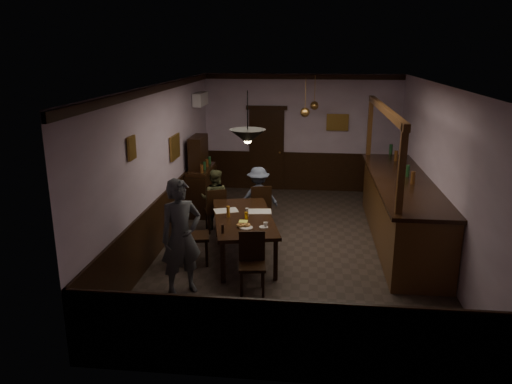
# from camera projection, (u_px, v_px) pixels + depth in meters

# --- Properties ---
(room) EXTENTS (5.01, 8.01, 3.01)m
(room) POSITION_uv_depth(u_px,v_px,m) (297.00, 169.00, 9.01)
(room) COLOR #2D2621
(room) RESTS_ON ground
(dining_table) EXTENTS (1.47, 2.37, 0.75)m
(dining_table) POSITION_uv_depth(u_px,v_px,m) (244.00, 220.00, 8.80)
(dining_table) COLOR black
(dining_table) RESTS_ON ground
(chair_far_left) EXTENTS (0.51, 0.51, 0.92)m
(chair_far_left) POSITION_uv_depth(u_px,v_px,m) (216.00, 209.00, 10.02)
(chair_far_left) COLOR black
(chair_far_left) RESTS_ON ground
(chair_far_right) EXTENTS (0.52, 0.52, 0.97)m
(chair_far_right) POSITION_uv_depth(u_px,v_px,m) (260.00, 206.00, 10.11)
(chair_far_right) COLOR black
(chair_far_right) RESTS_ON ground
(chair_near) EXTENTS (0.45, 0.45, 0.93)m
(chair_near) POSITION_uv_depth(u_px,v_px,m) (252.00, 260.00, 7.59)
(chair_near) COLOR black
(chair_near) RESTS_ON ground
(chair_side) EXTENTS (0.55, 0.55, 1.05)m
(chair_side) POSITION_uv_depth(u_px,v_px,m) (190.00, 232.00, 8.54)
(chair_side) COLOR black
(chair_side) RESTS_ON ground
(person_standing) EXTENTS (0.78, 0.74, 1.79)m
(person_standing) POSITION_uv_depth(u_px,v_px,m) (181.00, 237.00, 7.43)
(person_standing) COLOR #4C5057
(person_standing) RESTS_ON ground
(person_seated_left) EXTENTS (0.63, 0.50, 1.25)m
(person_seated_left) POSITION_uv_depth(u_px,v_px,m) (215.00, 199.00, 10.25)
(person_seated_left) COLOR #4F5332
(person_seated_left) RESTS_ON ground
(person_seated_right) EXTENTS (0.92, 0.67, 1.27)m
(person_seated_right) POSITION_uv_depth(u_px,v_px,m) (258.00, 197.00, 10.35)
(person_seated_right) COLOR slate
(person_seated_right) RESTS_ON ground
(newspaper_left) EXTENTS (0.50, 0.43, 0.01)m
(newspaper_left) POSITION_uv_depth(u_px,v_px,m) (226.00, 211.00, 9.10)
(newspaper_left) COLOR silver
(newspaper_left) RESTS_ON dining_table
(newspaper_right) EXTENTS (0.45, 0.35, 0.01)m
(newspaper_right) POSITION_uv_depth(u_px,v_px,m) (260.00, 211.00, 9.05)
(newspaper_right) COLOR silver
(newspaper_right) RESTS_ON dining_table
(napkin) EXTENTS (0.18, 0.18, 0.00)m
(napkin) POSITION_uv_depth(u_px,v_px,m) (243.00, 221.00, 8.54)
(napkin) COLOR #F5FF5D
(napkin) RESTS_ON dining_table
(saucer) EXTENTS (0.15, 0.15, 0.01)m
(saucer) POSITION_uv_depth(u_px,v_px,m) (264.00, 227.00, 8.25)
(saucer) COLOR white
(saucer) RESTS_ON dining_table
(coffee_cup) EXTENTS (0.10, 0.10, 0.07)m
(coffee_cup) POSITION_uv_depth(u_px,v_px,m) (266.00, 224.00, 8.25)
(coffee_cup) COLOR white
(coffee_cup) RESTS_ON saucer
(pastry_plate) EXTENTS (0.22, 0.22, 0.01)m
(pastry_plate) POSITION_uv_depth(u_px,v_px,m) (246.00, 228.00, 8.22)
(pastry_plate) COLOR white
(pastry_plate) RESTS_ON dining_table
(pastry_ring_a) EXTENTS (0.13, 0.13, 0.04)m
(pastry_ring_a) POSITION_uv_depth(u_px,v_px,m) (240.00, 225.00, 8.25)
(pastry_ring_a) COLOR #C68C47
(pastry_ring_a) RESTS_ON pastry_plate
(pastry_ring_b) EXTENTS (0.13, 0.13, 0.04)m
(pastry_ring_b) POSITION_uv_depth(u_px,v_px,m) (247.00, 225.00, 8.27)
(pastry_ring_b) COLOR #C68C47
(pastry_ring_b) RESTS_ON pastry_plate
(soda_can) EXTENTS (0.07, 0.07, 0.12)m
(soda_can) POSITION_uv_depth(u_px,v_px,m) (246.00, 215.00, 8.66)
(soda_can) COLOR orange
(soda_can) RESTS_ON dining_table
(beer_glass) EXTENTS (0.06, 0.06, 0.20)m
(beer_glass) POSITION_uv_depth(u_px,v_px,m) (228.00, 212.00, 8.73)
(beer_glass) COLOR #BF721E
(beer_glass) RESTS_ON dining_table
(water_glass) EXTENTS (0.06, 0.06, 0.15)m
(water_glass) POSITION_uv_depth(u_px,v_px,m) (247.00, 212.00, 8.78)
(water_glass) COLOR silver
(water_glass) RESTS_ON dining_table
(pepper_mill) EXTENTS (0.04, 0.04, 0.14)m
(pepper_mill) POSITION_uv_depth(u_px,v_px,m) (223.00, 229.00, 7.99)
(pepper_mill) COLOR black
(pepper_mill) RESTS_ON dining_table
(sideboard) EXTENTS (0.47, 1.31, 1.73)m
(sideboard) POSITION_uv_depth(u_px,v_px,m) (201.00, 182.00, 11.31)
(sideboard) COLOR black
(sideboard) RESTS_ON ground
(bar_counter) EXTENTS (1.07, 4.62, 2.59)m
(bar_counter) POSITION_uv_depth(u_px,v_px,m) (401.00, 209.00, 9.53)
(bar_counter) COLOR #4A2B13
(bar_counter) RESTS_ON ground
(door_back) EXTENTS (0.90, 0.06, 2.10)m
(door_back) POSITION_uv_depth(u_px,v_px,m) (266.00, 150.00, 13.00)
(door_back) COLOR black
(door_back) RESTS_ON ground
(ac_unit) EXTENTS (0.20, 0.85, 0.30)m
(ac_unit) POSITION_uv_depth(u_px,v_px,m) (200.00, 99.00, 11.76)
(ac_unit) COLOR white
(ac_unit) RESTS_ON ground
(picture_left_small) EXTENTS (0.04, 0.28, 0.36)m
(picture_left_small) POSITION_uv_depth(u_px,v_px,m) (132.00, 148.00, 7.56)
(picture_left_small) COLOR olive
(picture_left_small) RESTS_ON ground
(picture_left_large) EXTENTS (0.04, 0.62, 0.48)m
(picture_left_large) POSITION_uv_depth(u_px,v_px,m) (175.00, 147.00, 9.97)
(picture_left_large) COLOR olive
(picture_left_large) RESTS_ON ground
(picture_back) EXTENTS (0.55, 0.04, 0.42)m
(picture_back) POSITION_uv_depth(u_px,v_px,m) (337.00, 122.00, 12.61)
(picture_back) COLOR olive
(picture_back) RESTS_ON ground
(pendant_iron) EXTENTS (0.56, 0.56, 0.80)m
(pendant_iron) POSITION_uv_depth(u_px,v_px,m) (248.00, 137.00, 7.59)
(pendant_iron) COLOR black
(pendant_iron) RESTS_ON ground
(pendant_brass_mid) EXTENTS (0.20, 0.20, 0.81)m
(pendant_brass_mid) POSITION_uv_depth(u_px,v_px,m) (305.00, 112.00, 10.54)
(pendant_brass_mid) COLOR #BF8C3F
(pendant_brass_mid) RESTS_ON ground
(pendant_brass_far) EXTENTS (0.20, 0.20, 0.81)m
(pendant_brass_far) POSITION_uv_depth(u_px,v_px,m) (314.00, 106.00, 11.79)
(pendant_brass_far) COLOR #BF8C3F
(pendant_brass_far) RESTS_ON ground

